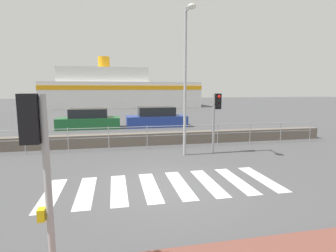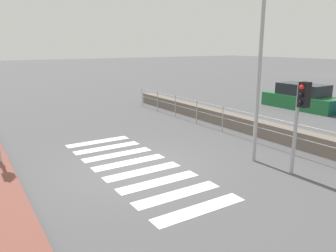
% 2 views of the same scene
% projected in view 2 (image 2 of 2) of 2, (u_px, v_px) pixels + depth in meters
% --- Properties ---
extents(ground_plane, '(160.00, 160.00, 0.00)m').
position_uv_depth(ground_plane, '(137.00, 168.00, 9.86)').
color(ground_plane, '#4C4C4F').
extents(crosswalk, '(6.75, 2.40, 0.01)m').
position_uv_depth(crosswalk, '(136.00, 167.00, 9.94)').
color(crosswalk, silver).
rests_on(crosswalk, ground_plane).
extents(seawall, '(19.91, 0.55, 0.62)m').
position_uv_depth(seawall, '(270.00, 131.00, 12.85)').
color(seawall, '#6B6056').
rests_on(seawall, ground_plane).
extents(harbor_fence, '(17.96, 0.04, 1.13)m').
position_uv_depth(harbor_fence, '(255.00, 123.00, 12.29)').
color(harbor_fence, '#9EA0A3').
rests_on(harbor_fence, ground_plane).
extents(traffic_light_far, '(0.34, 0.32, 2.65)m').
position_uv_depth(traffic_light_far, '(301.00, 108.00, 8.87)').
color(traffic_light_far, '#9EA0A3').
rests_on(traffic_light_far, ground_plane).
extents(streetlamp, '(0.32, 1.11, 6.09)m').
position_uv_depth(streetlamp, '(257.00, 39.00, 9.48)').
color(streetlamp, '#9EA0A3').
rests_on(streetlamp, ground_plane).
extents(parked_car_green, '(4.43, 1.80, 1.44)m').
position_uv_depth(parked_car_green, '(302.00, 98.00, 18.96)').
color(parked_car_green, '#1E6633').
rests_on(parked_car_green, ground_plane).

